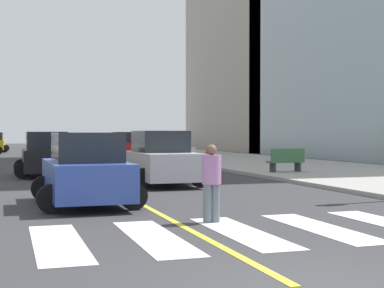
{
  "coord_description": "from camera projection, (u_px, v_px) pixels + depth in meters",
  "views": [
    {
      "loc": [
        -3.55,
        -6.63,
        2.0
      ],
      "look_at": [
        9.66,
        34.56,
        1.19
      ],
      "focal_mm": 53.62,
      "sensor_mm": 36.0,
      "label": 1
    }
  ],
  "objects": [
    {
      "name": "pedestrian_crossing",
      "position": [
        211.0,
        180.0,
        12.77
      ],
      "size": [
        0.43,
        0.43,
        1.75
      ],
      "rotation": [
        0.0,
        0.0,
        3.06
      ],
      "color": "slate",
      "rests_on": "ground"
    },
    {
      "name": "lane_divider_paint",
      "position": [
        56.0,
        158.0,
        45.52
      ],
      "size": [
        0.16,
        80.0,
        0.01
      ],
      "primitive_type": "cube",
      "color": "yellow",
      "rests_on": "ground"
    },
    {
      "name": "car_blue_sixth",
      "position": [
        86.0,
        171.0,
        15.82
      ],
      "size": [
        2.84,
        4.53,
        2.02
      ],
      "rotation": [
        0.0,
        0.0,
        0.01
      ],
      "color": "#2D479E",
      "rests_on": "ground"
    },
    {
      "name": "car_white_nearest",
      "position": [
        166.0,
        151.0,
        33.35
      ],
      "size": [
        2.91,
        4.61,
        2.05
      ],
      "rotation": [
        0.0,
        0.0,
        3.16
      ],
      "color": "silver",
      "rests_on": "ground"
    },
    {
      "name": "parking_garage_concrete",
      "position": [
        287.0,
        21.0,
        68.31
      ],
      "size": [
        18.0,
        24.0,
        30.82
      ],
      "primitive_type": "cube",
      "color": "#9E9B93",
      "rests_on": "ground"
    },
    {
      "name": "car_silver_second",
      "position": [
        161.0,
        160.0,
        22.14
      ],
      "size": [
        2.96,
        4.7,
        2.09
      ],
      "rotation": [
        0.0,
        0.0,
        3.15
      ],
      "color": "#B7B7BC",
      "rests_on": "ground"
    },
    {
      "name": "ground_plane",
      "position": [
        296.0,
        287.0,
        7.43
      ],
      "size": [
        220.0,
        220.0,
        0.0
      ],
      "primitive_type": "plane",
      "color": "#333335"
    },
    {
      "name": "crosswalk_paint",
      "position": [
        199.0,
        235.0,
        11.24
      ],
      "size": [
        13.5,
        4.0,
        0.01
      ],
      "color": "silver",
      "rests_on": "ground"
    },
    {
      "name": "car_red_fifth",
      "position": [
        125.0,
        146.0,
        46.07
      ],
      "size": [
        3.01,
        4.75,
        2.1
      ],
      "rotation": [
        0.0,
        0.0,
        3.12
      ],
      "color": "red",
      "rests_on": "ground"
    },
    {
      "name": "park_bench",
      "position": [
        286.0,
        161.0,
        27.35
      ],
      "size": [
        1.82,
        0.63,
        1.12
      ],
      "rotation": [
        0.0,
        0.0,
        1.61
      ],
      "color": "#33603D",
      "rests_on": "sidewalk_kerb_east"
    },
    {
      "name": "car_black_third",
      "position": [
        46.0,
        155.0,
        26.57
      ],
      "size": [
        2.9,
        4.63,
        2.07
      ],
      "rotation": [
        0.0,
        0.0,
        -0.01
      ],
      "color": "black",
      "rests_on": "ground"
    },
    {
      "name": "fire_hydrant",
      "position": [
        208.0,
        157.0,
        34.65
      ],
      "size": [
        0.26,
        0.26,
        0.89
      ],
      "color": "red",
      "rests_on": "sidewalk_kerb_east"
    },
    {
      "name": "sidewalk_kerb_east",
      "position": [
        322.0,
        170.0,
        30.2
      ],
      "size": [
        10.0,
        120.0,
        0.15
      ],
      "primitive_type": "cube",
      "color": "#9E9B93",
      "rests_on": "ground"
    }
  ]
}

